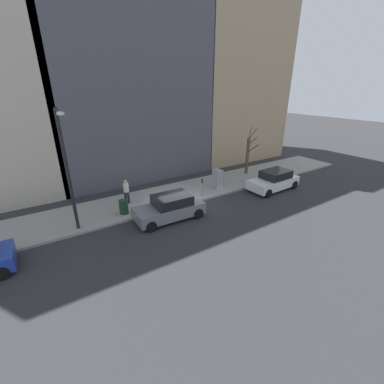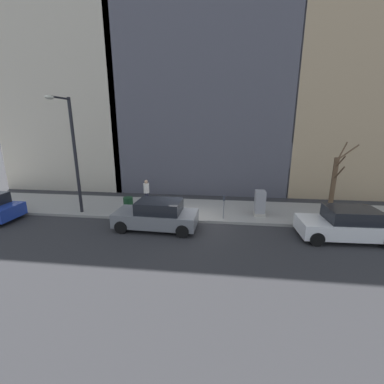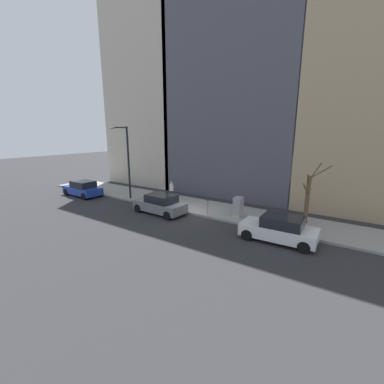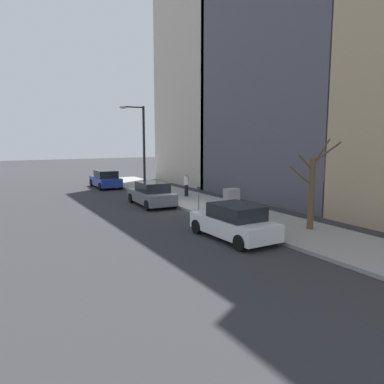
# 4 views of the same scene
# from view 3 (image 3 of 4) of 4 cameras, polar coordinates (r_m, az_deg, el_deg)

# --- Properties ---
(ground_plane) EXTENTS (120.00, 120.00, 0.00)m
(ground_plane) POSITION_cam_3_polar(r_m,az_deg,el_deg) (20.10, -2.02, -4.70)
(ground_plane) COLOR #2B2B2D
(sidewalk) EXTENTS (4.00, 36.00, 0.15)m
(sidewalk) POSITION_cam_3_polar(r_m,az_deg,el_deg) (21.65, 1.11, -3.17)
(sidewalk) COLOR gray
(sidewalk) RESTS_ON ground
(parked_car_white) EXTENTS (2.03, 4.25, 1.52)m
(parked_car_white) POSITION_cam_3_polar(r_m,az_deg,el_deg) (15.69, 18.81, -7.81)
(parked_car_white) COLOR white
(parked_car_white) RESTS_ON ground
(parked_car_grey) EXTENTS (2.06, 4.26, 1.52)m
(parked_car_grey) POSITION_cam_3_polar(r_m,az_deg,el_deg) (20.00, -7.08, -2.69)
(parked_car_grey) COLOR slate
(parked_car_grey) RESTS_ON ground
(parked_car_blue) EXTENTS (1.98, 4.23, 1.52)m
(parked_car_blue) POSITION_cam_3_polar(r_m,az_deg,el_deg) (27.49, -23.11, 0.71)
(parked_car_blue) COLOR #1E389E
(parked_car_blue) RESTS_ON ground
(parking_meter) EXTENTS (0.14, 0.10, 1.35)m
(parking_meter) POSITION_cam_3_polar(r_m,az_deg,el_deg) (19.14, 3.51, -2.58)
(parking_meter) COLOR slate
(parking_meter) RESTS_ON sidewalk
(utility_box) EXTENTS (0.83, 0.61, 1.43)m
(utility_box) POSITION_cam_3_polar(r_m,az_deg,el_deg) (19.00, 10.19, -3.29)
(utility_box) COLOR #A8A399
(utility_box) RESTS_ON sidewalk
(streetlamp) EXTENTS (1.97, 0.32, 6.50)m
(streetlamp) POSITION_cam_3_polar(r_m,az_deg,el_deg) (23.84, -14.46, 7.58)
(streetlamp) COLOR black
(streetlamp) RESTS_ON sidewalk
(bare_tree) EXTENTS (1.69, 1.37, 4.10)m
(bare_tree) POSITION_cam_3_polar(r_m,az_deg,el_deg) (18.70, 24.34, -1.04)
(bare_tree) COLOR brown
(bare_tree) RESTS_ON sidewalk
(trash_bin) EXTENTS (0.56, 0.56, 0.90)m
(trash_bin) POSITION_cam_3_polar(r_m,az_deg,el_deg) (22.86, -8.16, -1.06)
(trash_bin) COLOR #14381E
(trash_bin) RESTS_ON sidewalk
(pedestrian_near_meter) EXTENTS (0.36, 0.36, 1.66)m
(pedestrian_near_meter) POSITION_cam_3_polar(r_m,az_deg,el_deg) (23.34, -4.56, 0.56)
(pedestrian_near_meter) COLOR #1E1E2D
(pedestrian_near_meter) RESTS_ON sidewalk
(office_block_center) EXTENTS (12.99, 12.99, 23.30)m
(office_block_center) POSITION_cam_3_polar(r_m,az_deg,el_deg) (30.13, 12.80, 23.35)
(office_block_center) COLOR #4C4C56
(office_block_center) RESTS_ON ground
(office_tower_right) EXTENTS (9.78, 9.78, 23.33)m
(office_tower_right) POSITION_cam_3_polar(r_m,az_deg,el_deg) (34.47, -6.88, 22.25)
(office_tower_right) COLOR #BCB29E
(office_tower_right) RESTS_ON ground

